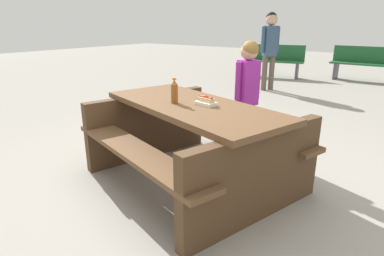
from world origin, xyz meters
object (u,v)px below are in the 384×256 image
object	(u,v)px
bystander_adult	(270,41)
soda_bottle	(174,92)
hotdog_tray	(206,102)
park_bench_near	(275,60)
child_in_coat	(248,83)
park_bench_mid	(363,63)
picnic_table	(192,136)

from	to	relation	value
bystander_adult	soda_bottle	bearing A→B (deg)	-76.45
soda_bottle	hotdog_tray	distance (m)	0.29
hotdog_tray	park_bench_near	bearing A→B (deg)	107.38
child_in_coat	bystander_adult	size ratio (longest dim) A/B	0.77
soda_bottle	park_bench_mid	world-z (taller)	soda_bottle
soda_bottle	hotdog_tray	bearing A→B (deg)	20.85
hotdog_tray	bystander_adult	xyz separation A→B (m)	(-1.36, 4.44, 0.26)
picnic_table	child_in_coat	xyz separation A→B (m)	(0.05, 0.95, 0.35)
soda_bottle	park_bench_near	xyz separation A→B (m)	(-1.68, 6.32, -0.40)
bystander_adult	picnic_table	bearing A→B (deg)	-74.60
picnic_table	child_in_coat	size ratio (longest dim) A/B	1.70
hotdog_tray	bystander_adult	bearing A→B (deg)	107.03
picnic_table	hotdog_tray	size ratio (longest dim) A/B	10.84
picnic_table	soda_bottle	bearing A→B (deg)	-151.63
park_bench_near	picnic_table	bearing A→B (deg)	-73.77
picnic_table	child_in_coat	world-z (taller)	child_in_coat
picnic_table	park_bench_near	xyz separation A→B (m)	(-1.82, 6.25, 0.00)
picnic_table	park_bench_mid	distance (m)	6.99
bystander_adult	park_bench_mid	bearing A→B (deg)	60.23
hotdog_tray	child_in_coat	bearing A→B (deg)	94.74
hotdog_tray	soda_bottle	bearing A→B (deg)	-159.15
child_in_coat	park_bench_mid	xyz separation A→B (m)	(0.16, 6.03, -0.35)
hotdog_tray	picnic_table	bearing A→B (deg)	-167.99
soda_bottle	child_in_coat	world-z (taller)	child_in_coat
soda_bottle	park_bench_mid	xyz separation A→B (m)	(0.34, 7.06, -0.40)
picnic_table	bystander_adult	size ratio (longest dim) A/B	1.30
soda_bottle	bystander_adult	distance (m)	4.68
picnic_table	hotdog_tray	bearing A→B (deg)	12.01
child_in_coat	bystander_adult	world-z (taller)	bystander_adult
picnic_table	hotdog_tray	world-z (taller)	hotdog_tray
hotdog_tray	child_in_coat	world-z (taller)	child_in_coat
hotdog_tray	park_bench_near	world-z (taller)	park_bench_near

